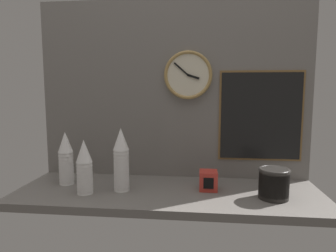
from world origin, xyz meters
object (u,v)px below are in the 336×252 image
at_px(cup_stack_left, 84,167).
at_px(cup_stack_center_left, 121,159).
at_px(wall_clock, 188,75).
at_px(menu_board, 261,116).
at_px(bowl_stack_far_right, 274,183).
at_px(napkin_dispenser, 208,180).
at_px(cup_stack_far_left, 66,158).

bearing_deg(cup_stack_left, cup_stack_center_left, 20.62).
xyz_separation_m(cup_stack_center_left, wall_clock, (0.33, 0.27, 0.45)).
xyz_separation_m(cup_stack_left, menu_board, (0.93, 0.34, 0.24)).
xyz_separation_m(bowl_stack_far_right, wall_clock, (-0.43, 0.30, 0.53)).
height_order(cup_stack_left, menu_board, menu_board).
distance_m(menu_board, napkin_dispenser, 0.49).
relative_size(cup_stack_center_left, menu_board, 0.64).
relative_size(cup_stack_left, napkin_dispenser, 2.74).
height_order(cup_stack_center_left, napkin_dispenser, cup_stack_center_left).
bearing_deg(napkin_dispenser, cup_stack_left, -169.03).
bearing_deg(wall_clock, cup_stack_center_left, -141.43).
xyz_separation_m(cup_stack_left, napkin_dispenser, (0.63, 0.12, -0.09)).
xyz_separation_m(cup_stack_far_left, bowl_stack_far_right, (1.11, -0.11, -0.07)).
bearing_deg(bowl_stack_far_right, cup_stack_center_left, 177.21).
xyz_separation_m(bowl_stack_far_right, napkin_dispenser, (-0.31, 0.09, -0.03)).
height_order(cup_stack_center_left, menu_board, menu_board).
height_order(cup_stack_center_left, bowl_stack_far_right, cup_stack_center_left).
distance_m(cup_stack_left, wall_clock, 0.77).
height_order(bowl_stack_far_right, wall_clock, wall_clock).
relative_size(wall_clock, menu_board, 0.54).
distance_m(cup_stack_left, menu_board, 1.02).
bearing_deg(cup_stack_center_left, cup_stack_left, -159.38).
bearing_deg(menu_board, cup_stack_far_left, -169.54).
distance_m(cup_stack_left, bowl_stack_far_right, 0.95).
height_order(wall_clock, napkin_dispenser, wall_clock).
distance_m(cup_stack_far_left, menu_board, 1.13).
bearing_deg(menu_board, bowl_stack_far_right, -87.46).
height_order(cup_stack_far_left, napkin_dispenser, cup_stack_far_left).
relative_size(cup_stack_left, menu_board, 0.53).
xyz_separation_m(cup_stack_far_left, wall_clock, (0.67, 0.19, 0.46)).
bearing_deg(napkin_dispenser, bowl_stack_far_right, -16.64).
bearing_deg(cup_stack_center_left, menu_board, 20.05).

